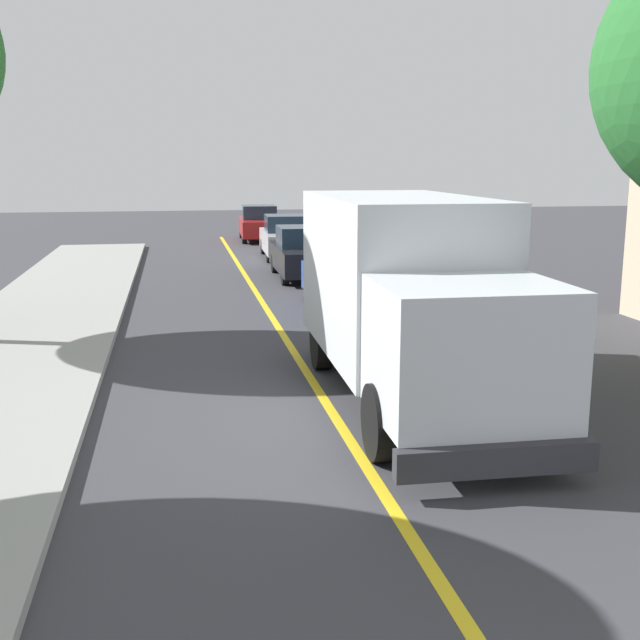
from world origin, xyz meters
name	(u,v)px	position (x,y,z in m)	size (l,w,h in m)	color
centre_line_yellow	(326,403)	(0.00, 10.00, 0.00)	(0.16, 56.00, 0.01)	gold
box_truck	(408,290)	(1.33, 10.09, 1.77)	(2.54, 7.23, 3.20)	silver
parked_car_near	(349,279)	(2.08, 17.69, 0.79)	(1.81, 4.41, 1.67)	#2D4793
parked_car_mid	(303,254)	(1.84, 23.42, 0.79)	(1.86, 4.42, 1.67)	black
parked_car_far	(286,238)	(2.05, 28.95, 0.79)	(1.95, 4.46, 1.67)	#B7B7BC
parked_car_furthest	(259,224)	(1.74, 36.00, 0.79)	(1.98, 4.47, 1.67)	maroon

